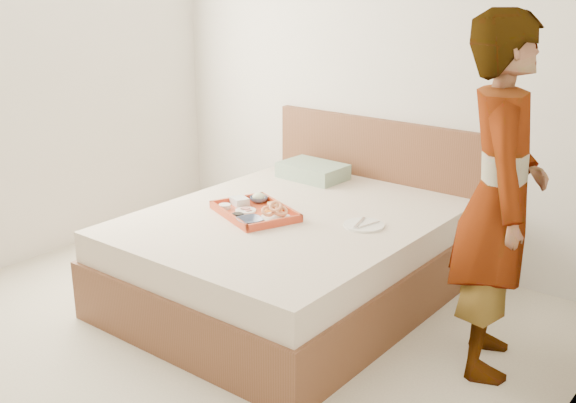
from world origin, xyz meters
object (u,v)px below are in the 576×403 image
(tray, at_px, (255,211))
(person, at_px, (499,199))
(bed, at_px, (292,256))
(dinner_plate, at_px, (364,225))

(tray, height_order, person, person)
(bed, relative_size, dinner_plate, 8.60)
(dinner_plate, bearing_deg, tray, -158.81)
(tray, bearing_deg, bed, 59.90)
(dinner_plate, height_order, person, person)
(tray, bearing_deg, dinner_plate, 43.08)
(tray, distance_m, dinner_plate, 0.66)
(bed, relative_size, tray, 3.98)
(dinner_plate, bearing_deg, bed, -166.88)
(tray, xyz_separation_m, person, (1.41, 0.15, 0.32))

